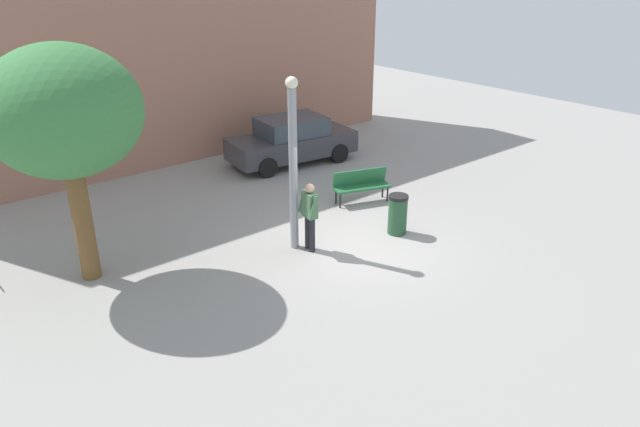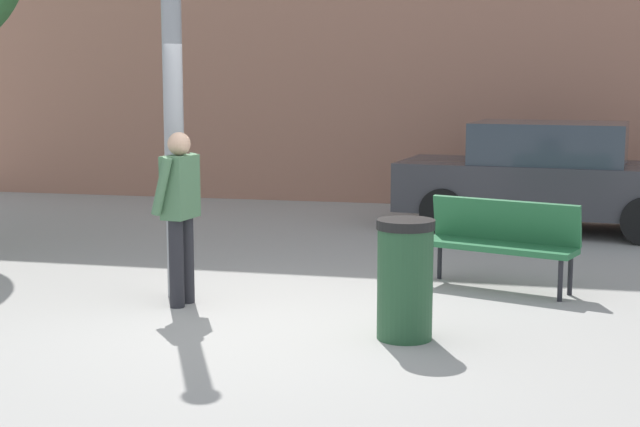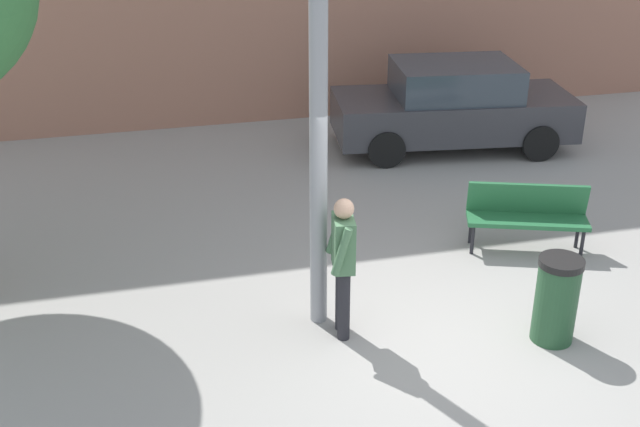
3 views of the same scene
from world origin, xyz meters
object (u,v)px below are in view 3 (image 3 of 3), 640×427
object	(u,v)px
park_bench	(527,212)
trash_bin	(556,300)
lamppost	(319,145)
parked_car_charcoal	(453,106)
person_by_lamppost	(343,258)

from	to	relation	value
park_bench	trash_bin	xyz separation A→B (m)	(-0.72, -2.09, -0.03)
lamppost	parked_car_charcoal	distance (m)	6.37
person_by_lamppost	park_bench	distance (m)	3.32
lamppost	parked_car_charcoal	xyz separation A→B (m)	(3.69, 4.99, -1.39)
lamppost	trash_bin	world-z (taller)	lamppost
parked_car_charcoal	park_bench	bearing A→B (deg)	-97.82
person_by_lamppost	parked_car_charcoal	size ratio (longest dim) A/B	0.38
parked_car_charcoal	trash_bin	xyz separation A→B (m)	(-1.26, -6.02, -0.26)
park_bench	trash_bin	size ratio (longest dim) A/B	1.64
person_by_lamppost	park_bench	world-z (taller)	person_by_lamppost
lamppost	person_by_lamppost	xyz separation A→B (m)	(0.19, -0.35, -1.20)
person_by_lamppost	parked_car_charcoal	world-z (taller)	person_by_lamppost
person_by_lamppost	park_bench	xyz separation A→B (m)	(2.97, 1.41, -0.42)
park_bench	trash_bin	bearing A→B (deg)	-108.96
lamppost	trash_bin	xyz separation A→B (m)	(2.44, -1.03, -1.65)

